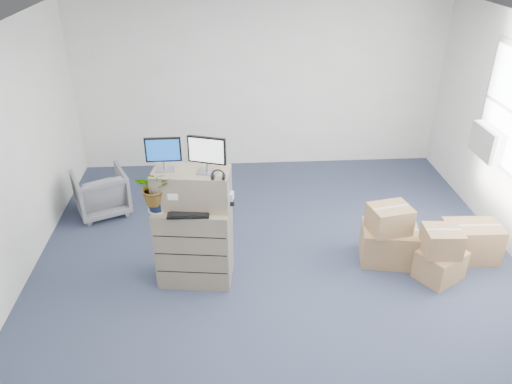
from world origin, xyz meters
TOP-DOWN VIEW (x-y plane):
  - ground at (0.00, 0.00)m, footprint 7.00×7.00m
  - wall_back at (0.00, 3.51)m, footprint 6.00×0.02m
  - ac_unit at (2.87, 1.40)m, footprint 0.24×0.60m
  - filing_cabinet_lower at (-0.98, 0.35)m, footprint 0.89×0.61m
  - filing_cabinet_upper at (-0.98, 0.40)m, footprint 0.88×0.52m
  - monitor_left at (-1.25, 0.43)m, footprint 0.38×0.15m
  - monitor_right at (-0.79, 0.34)m, footprint 0.40×0.22m
  - headphones at (-0.68, 0.19)m, footprint 0.14×0.03m
  - keyboard at (-1.01, 0.18)m, footprint 0.45×0.20m
  - mouse at (-0.65, 0.24)m, footprint 0.11×0.08m
  - water_bottle at (-0.86, 0.41)m, footprint 0.07×0.07m
  - phone_dock at (-0.98, 0.39)m, footprint 0.06×0.05m
  - external_drive at (-0.61, 0.40)m, footprint 0.19×0.15m
  - tissue_box at (-0.63, 0.39)m, footprint 0.23×0.14m
  - potted_plant at (-1.36, 0.29)m, footprint 0.43×0.47m
  - office_chair at (-2.40, 1.96)m, footprint 0.89×0.87m
  - cardboard_boxes at (1.81, 0.43)m, footprint 1.75×1.01m

SIDE VIEW (x-z plane):
  - ground at x=0.00m, z-range 0.00..0.00m
  - cardboard_boxes at x=1.81m, z-range -0.09..0.70m
  - office_chair at x=-2.40m, z-range 0.00..0.71m
  - filing_cabinet_lower at x=-0.98m, z-range 0.00..0.97m
  - keyboard at x=-1.01m, z-range 0.97..1.00m
  - mouse at x=-0.65m, z-range 0.98..1.01m
  - external_drive at x=-0.61m, z-range 0.97..1.03m
  - phone_dock at x=-0.98m, z-range 0.95..1.08m
  - tissue_box at x=-0.63m, z-range 1.03..1.11m
  - water_bottle at x=-0.86m, z-range 0.97..1.22m
  - filing_cabinet_upper at x=-0.98m, z-range 0.97..1.39m
  - ac_unit at x=2.87m, z-range 1.00..1.40m
  - potted_plant at x=-1.36m, z-range 1.00..1.42m
  - wall_back at x=0.00m, z-range 0.00..2.80m
  - headphones at x=-0.68m, z-range 1.36..1.50m
  - monitor_left at x=-1.25m, z-range 1.42..1.79m
  - monitor_right at x=-0.79m, z-range 1.42..1.83m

